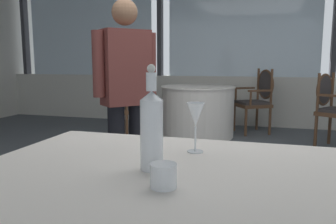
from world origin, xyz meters
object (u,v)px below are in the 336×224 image
water_tumbler (163,176)px  wine_glass (196,116)px  dining_chair_1_0 (133,102)px  diner_person_0 (126,89)px  dining_chair_0_1 (334,104)px  water_bottle (152,128)px  dining_chair_1_1 (258,96)px

water_tumbler → wine_glass: bearing=88.5°
dining_chair_1_0 → diner_person_0: size_ratio=0.58×
water_tumbler → dining_chair_0_1: bearing=73.6°
water_bottle → water_tumbler: 0.20m
water_tumbler → dining_chair_1_1: 4.51m
wine_glass → water_tumbler: wine_glass is taller
dining_chair_0_1 → dining_chair_1_1: 1.19m
water_bottle → diner_person_0: size_ratio=0.22×
dining_chair_1_0 → water_tumbler: bearing=-96.8°
water_tumbler → dining_chair_1_0: (-1.52, 3.52, -0.25)m
water_bottle → dining_chair_1_1: size_ratio=0.35×
dining_chair_1_1 → diner_person_0: 3.11m
wine_glass → dining_chair_1_1: 4.11m
dining_chair_1_1 → dining_chair_1_0: bearing=-0.0°
wine_glass → dining_chair_1_0: size_ratio=0.22×
dining_chair_0_1 → diner_person_0: bearing=-97.4°
dining_chair_0_1 → water_bottle: bearing=-75.3°
wine_glass → dining_chair_0_1: size_ratio=0.21×
water_bottle → dining_chair_0_1: 3.84m
dining_chair_0_1 → dining_chair_1_0: size_ratio=1.05×
water_bottle → dining_chair_0_1: bearing=71.8°
dining_chair_0_1 → dining_chair_1_1: size_ratio=0.97×
dining_chair_1_0 → dining_chair_1_1: (1.69, 0.98, 0.04)m
water_bottle → dining_chair_1_1: water_bottle is taller
wine_glass → water_tumbler: size_ratio=2.56×
water_bottle → water_tumbler: (0.08, -0.14, -0.11)m
dining_chair_0_1 → dining_chair_1_1: bearing=175.7°
water_tumbler → dining_chair_1_1: (0.16, 4.50, -0.20)m
water_bottle → water_tumbler: size_ratio=4.51×
dining_chair_1_0 → dining_chair_1_1: bearing=-0.0°
water_tumbler → dining_chair_1_0: size_ratio=0.08×
wine_glass → dining_chair_1_0: wine_glass is taller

